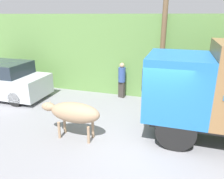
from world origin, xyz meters
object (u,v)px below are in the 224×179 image
object	(u,v)px
brown_cow	(74,113)
parked_suv	(2,80)
utility_pole	(164,21)
pedestrian_on_hill	(122,79)

from	to	relation	value
brown_cow	parked_suv	world-z (taller)	parked_suv
parked_suv	utility_pole	bearing A→B (deg)	10.46
parked_suv	pedestrian_on_hill	distance (m)	5.82
brown_cow	pedestrian_on_hill	bearing A→B (deg)	80.41
brown_cow	parked_suv	xyz separation A→B (m)	(-5.06, 2.44, -0.06)
brown_cow	pedestrian_on_hill	size ratio (longest dim) A/B	1.19
pedestrian_on_hill	utility_pole	size ratio (longest dim) A/B	0.25
pedestrian_on_hill	brown_cow	bearing A→B (deg)	99.49
brown_cow	utility_pole	size ratio (longest dim) A/B	0.29
parked_suv	brown_cow	bearing A→B (deg)	-28.14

